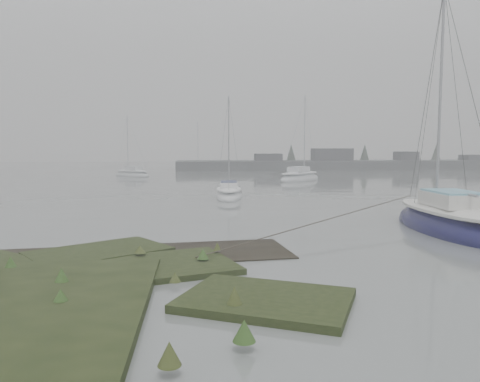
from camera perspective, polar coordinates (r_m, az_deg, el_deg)
ground at (r=40.27m, az=-3.95°, el=0.49°), size 160.00×160.00×0.00m
far_shoreline at (r=77.24m, az=15.80°, el=3.20°), size 60.00×8.00×4.15m
sailboat_main at (r=20.52m, az=23.95°, el=-3.59°), size 2.72×7.62×10.65m
sailboat_white at (r=31.25m, az=-1.37°, el=-0.44°), size 2.08×5.31×7.35m
sailboat_far_a at (r=56.67m, az=-12.99°, el=1.99°), size 5.29×5.01×7.75m
sailboat_far_b at (r=48.45m, az=7.31°, el=1.61°), size 6.12×6.37×9.39m
sailboat_far_c at (r=73.70m, az=-4.54°, el=2.83°), size 5.77×2.13×8.03m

